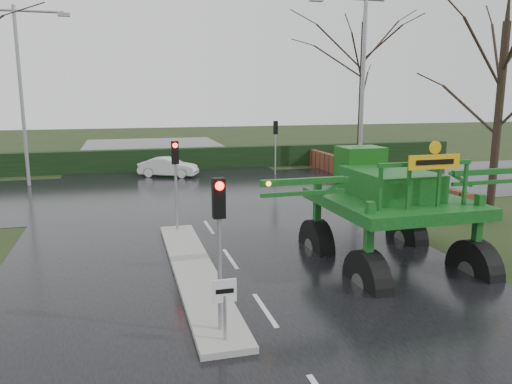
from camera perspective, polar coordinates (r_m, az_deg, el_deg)
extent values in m
plane|color=black|center=(12.58, 1.01, -13.40)|extent=(140.00, 140.00, 0.00)
cube|color=black|center=(21.87, -6.29, -2.75)|extent=(14.00, 80.00, 0.02)
cube|color=black|center=(27.68, -8.23, 0.14)|extent=(80.00, 12.00, 0.02)
cube|color=gray|center=(15.03, -7.05, -8.96)|extent=(1.20, 10.00, 0.16)
cube|color=black|center=(35.42, -9.86, 3.70)|extent=(44.00, 0.90, 1.50)
cube|color=#592D1E|center=(30.62, 11.64, 2.21)|extent=(0.40, 20.00, 1.20)
cylinder|color=gray|center=(10.71, -3.57, -14.18)|extent=(0.07, 0.07, 1.00)
cube|color=silver|center=(10.46, -3.61, -11.21)|extent=(0.50, 0.04, 0.50)
cube|color=black|center=(10.45, -3.59, -11.25)|extent=(0.38, 0.01, 0.10)
cylinder|color=gray|center=(10.75, -4.18, -7.76)|extent=(0.10, 0.10, 3.50)
cube|color=black|center=(10.39, -4.29, -0.70)|extent=(0.26, 0.22, 0.85)
sphere|color=#FF0C07|center=(10.21, -4.17, 0.69)|extent=(0.18, 0.18, 0.18)
cylinder|color=gray|center=(18.91, -9.12, 0.40)|extent=(0.10, 0.10, 3.50)
cube|color=black|center=(18.71, -9.24, 4.46)|extent=(0.26, 0.22, 0.85)
sphere|color=#FF0C07|center=(18.55, -9.23, 5.28)|extent=(0.18, 0.18, 0.18)
cylinder|color=gray|center=(32.66, 2.23, 5.01)|extent=(0.10, 0.10, 3.50)
cube|color=black|center=(32.54, 2.25, 7.37)|extent=(0.26, 0.22, 0.85)
sphere|color=#FF0C07|center=(32.65, 2.19, 7.88)|extent=(0.18, 0.18, 0.18)
cylinder|color=gray|center=(25.80, 12.03, 10.39)|extent=(0.20, 0.20, 10.00)
cylinder|color=gray|center=(31.44, -25.23, 9.68)|extent=(0.20, 0.20, 10.00)
cylinder|color=gray|center=(31.64, -24.47, 18.31)|extent=(3.52, 0.14, 0.14)
cube|color=gray|center=(31.42, -21.11, 18.38)|extent=(0.65, 0.30, 0.20)
cylinder|color=black|center=(22.50, 25.88, 6.90)|extent=(0.32, 0.32, 8.00)
cone|color=black|center=(22.73, 26.92, 18.62)|extent=(0.24, 0.24, 2.00)
cylinder|color=black|center=(35.86, 11.92, 10.53)|extent=(0.32, 0.32, 10.00)
cone|color=black|center=(36.29, 12.31, 19.72)|extent=(0.24, 0.24, 2.50)
cylinder|color=black|center=(14.98, 3.37, -5.32)|extent=(0.59, 1.99, 1.98)
cylinder|color=#595B56|center=(14.98, 3.37, -5.32)|extent=(0.60, 0.70, 0.69)
cube|color=#0C461C|center=(14.68, 3.42, -0.68)|extent=(0.22, 0.22, 2.28)
cylinder|color=black|center=(16.49, 15.13, -4.15)|extent=(0.59, 1.99, 1.98)
cylinder|color=#595B56|center=(16.49, 15.13, -4.15)|extent=(0.60, 0.70, 0.69)
cube|color=#0C461C|center=(16.21, 15.35, 0.07)|extent=(0.22, 0.22, 2.28)
cylinder|color=black|center=(11.87, 9.25, -9.93)|extent=(0.59, 1.99, 1.98)
cylinder|color=#595B56|center=(11.87, 9.25, -9.93)|extent=(0.60, 0.70, 0.69)
cube|color=#0C461C|center=(11.48, 9.44, -4.16)|extent=(0.22, 0.22, 2.28)
cylinder|color=black|center=(13.72, 22.93, -7.76)|extent=(0.59, 1.99, 1.98)
cylinder|color=#595B56|center=(13.72, 22.93, -7.76)|extent=(0.60, 0.70, 0.69)
cube|color=#0C461C|center=(13.39, 23.33, -2.74)|extent=(0.22, 0.22, 2.28)
cube|color=#0C461C|center=(13.70, 13.02, 0.94)|extent=(4.26, 4.84, 0.35)
cube|color=#0C461C|center=(13.78, 12.72, 3.30)|extent=(2.24, 3.01, 0.89)
cube|color=#145012|center=(15.49, 9.23, 5.56)|extent=(1.51, 1.22, 1.29)
cube|color=#0C461C|center=(12.18, 16.97, 6.31)|extent=(2.97, 0.18, 0.12)
cube|color=#0C461C|center=(11.95, 0.77, 4.09)|extent=(2.58, 0.23, 0.18)
sphere|color=orange|center=(11.59, -4.25, 3.83)|extent=(0.14, 0.14, 0.14)
cube|color=#0C461C|center=(15.08, 24.51, 4.55)|extent=(2.58, 0.23, 0.18)
cube|color=#E0A20B|center=(11.84, 18.04, 6.60)|extent=(1.58, 0.09, 0.40)
cube|color=black|center=(11.84, 18.04, 6.60)|extent=(1.19, 0.04, 0.14)
cylinder|color=#E0A20B|center=(11.82, 18.16, 8.52)|extent=(0.36, 0.05, 0.36)
imported|color=silver|center=(32.59, -9.96, 1.73)|extent=(3.93, 2.68, 1.23)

